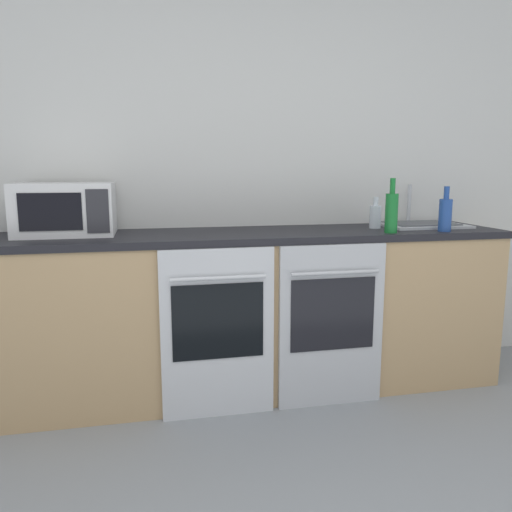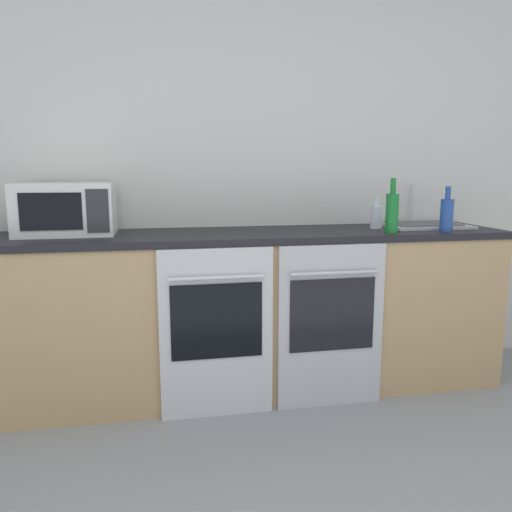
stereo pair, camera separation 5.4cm
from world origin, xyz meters
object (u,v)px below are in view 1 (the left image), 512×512
at_px(oven_right, 332,325).
at_px(bottle_clear, 375,216).
at_px(bottle_green, 392,212).
at_px(sink, 420,224).
at_px(oven_left, 218,333).
at_px(microwave, 66,209).
at_px(bottle_blue, 445,214).

bearing_deg(oven_right, bottle_clear, 40.22).
bearing_deg(bottle_clear, bottle_green, -92.77).
bearing_deg(bottle_clear, oven_right, -139.78).
bearing_deg(sink, bottle_green, -141.14).
xyz_separation_m(oven_left, bottle_green, (0.99, 0.10, 0.60)).
bearing_deg(oven_left, bottle_green, 5.87).
relative_size(microwave, sink, 1.01).
xyz_separation_m(oven_right, bottle_clear, (0.39, 0.33, 0.56)).
xyz_separation_m(bottle_clear, bottle_blue, (0.32, -0.23, 0.03)).
xyz_separation_m(microwave, sink, (2.10, -0.00, -0.13)).
xyz_separation_m(bottle_blue, sink, (0.01, 0.28, -0.09)).
xyz_separation_m(oven_right, microwave, (-1.38, 0.38, 0.62)).
bearing_deg(bottle_blue, oven_left, -175.73).
bearing_deg(bottle_blue, bottle_clear, 144.79).
relative_size(bottle_clear, bottle_blue, 0.74).
bearing_deg(bottle_blue, oven_right, -172.02).
bearing_deg(bottle_clear, oven_left, -162.04).
xyz_separation_m(oven_right, bottle_green, (0.37, 0.10, 0.60)).
height_order(oven_left, microwave, microwave).
distance_m(microwave, bottle_green, 1.78).
relative_size(microwave, bottle_blue, 1.97).
distance_m(bottle_green, bottle_blue, 0.33).
bearing_deg(oven_right, bottle_green, 15.27).
distance_m(oven_right, bottle_green, 0.71).
height_order(oven_left, sink, sink).
bearing_deg(oven_left, oven_right, 0.00).
bearing_deg(bottle_green, bottle_clear, 87.23).
height_order(microwave, bottle_green, bottle_green).
distance_m(bottle_blue, sink, 0.29).
xyz_separation_m(microwave, bottle_blue, (2.09, -0.28, -0.04)).
xyz_separation_m(oven_left, oven_right, (0.62, 0.00, 0.00)).
distance_m(oven_right, microwave, 1.56).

